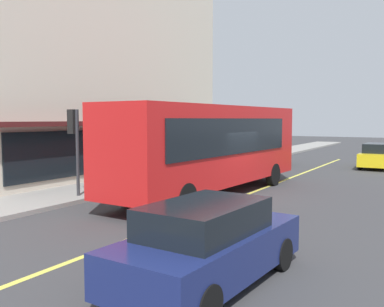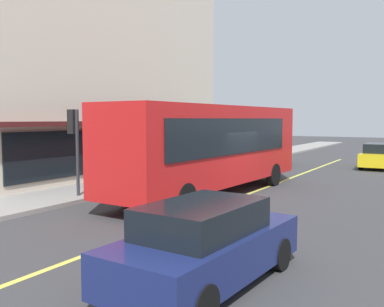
{
  "view_description": "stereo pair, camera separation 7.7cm",
  "coord_description": "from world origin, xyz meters",
  "px_view_note": "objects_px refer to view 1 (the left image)",
  "views": [
    {
      "loc": [
        -14.99,
        -6.68,
        2.99
      ],
      "look_at": [
        -0.1,
        2.12,
        1.6
      ],
      "focal_mm": 40.02,
      "sensor_mm": 36.0,
      "label": 1
    },
    {
      "loc": [
        -14.95,
        -6.74,
        2.99
      ],
      "look_at": [
        -0.1,
        2.12,
        1.6
      ],
      "focal_mm": 40.02,
      "sensor_mm": 36.0,
      "label": 2
    }
  ],
  "objects_px": {
    "car_black": "(267,154)",
    "pedestrian_at_corner": "(234,146)",
    "car_yellow": "(378,156)",
    "car_navy": "(208,244)",
    "traffic_light": "(74,132)",
    "pedestrian_waiting": "(221,148)",
    "bus": "(212,145)"
  },
  "relations": [
    {
      "from": "car_black",
      "to": "pedestrian_at_corner",
      "type": "distance_m",
      "value": 2.22
    },
    {
      "from": "car_yellow",
      "to": "car_navy",
      "type": "xyz_separation_m",
      "value": [
        -21.5,
        0.16,
        0.0
      ]
    },
    {
      "from": "traffic_light",
      "to": "car_black",
      "type": "xyz_separation_m",
      "value": [
        14.81,
        -1.96,
        -1.79
      ]
    },
    {
      "from": "car_yellow",
      "to": "car_black",
      "type": "height_order",
      "value": "same"
    },
    {
      "from": "pedestrian_waiting",
      "to": "pedestrian_at_corner",
      "type": "distance_m",
      "value": 2.58
    },
    {
      "from": "pedestrian_at_corner",
      "to": "pedestrian_waiting",
      "type": "bearing_deg",
      "value": -172.07
    },
    {
      "from": "bus",
      "to": "car_navy",
      "type": "distance_m",
      "value": 9.41
    },
    {
      "from": "bus",
      "to": "car_black",
      "type": "height_order",
      "value": "bus"
    },
    {
      "from": "car_black",
      "to": "car_navy",
      "type": "distance_m",
      "value": 20.55
    },
    {
      "from": "car_yellow",
      "to": "pedestrian_waiting",
      "type": "xyz_separation_m",
      "value": [
        -5.03,
        8.19,
        0.53
      ]
    },
    {
      "from": "car_navy",
      "to": "car_black",
      "type": "bearing_deg",
      "value": 17.79
    },
    {
      "from": "car_black",
      "to": "pedestrian_waiting",
      "type": "xyz_separation_m",
      "value": [
        -3.1,
        1.75,
        0.53
      ]
    },
    {
      "from": "car_yellow",
      "to": "pedestrian_waiting",
      "type": "relative_size",
      "value": 2.33
    },
    {
      "from": "car_black",
      "to": "car_yellow",
      "type": "bearing_deg",
      "value": -73.25
    },
    {
      "from": "pedestrian_waiting",
      "to": "pedestrian_at_corner",
      "type": "height_order",
      "value": "pedestrian_waiting"
    },
    {
      "from": "pedestrian_waiting",
      "to": "pedestrian_at_corner",
      "type": "xyz_separation_m",
      "value": [
        2.55,
        0.36,
        -0.08
      ]
    },
    {
      "from": "car_black",
      "to": "pedestrian_waiting",
      "type": "bearing_deg",
      "value": 150.48
    },
    {
      "from": "traffic_light",
      "to": "pedestrian_at_corner",
      "type": "xyz_separation_m",
      "value": [
        14.26,
        0.15,
        -1.34
      ]
    },
    {
      "from": "bus",
      "to": "pedestrian_waiting",
      "type": "relative_size",
      "value": 6.08
    },
    {
      "from": "car_black",
      "to": "pedestrian_at_corner",
      "type": "bearing_deg",
      "value": 104.48
    },
    {
      "from": "car_yellow",
      "to": "car_black",
      "type": "relative_size",
      "value": 1.0
    },
    {
      "from": "car_yellow",
      "to": "car_navy",
      "type": "height_order",
      "value": "same"
    },
    {
      "from": "car_yellow",
      "to": "car_navy",
      "type": "bearing_deg",
      "value": 179.58
    },
    {
      "from": "pedestrian_waiting",
      "to": "pedestrian_at_corner",
      "type": "bearing_deg",
      "value": 7.93
    },
    {
      "from": "bus",
      "to": "car_black",
      "type": "relative_size",
      "value": 2.6
    },
    {
      "from": "bus",
      "to": "pedestrian_waiting",
      "type": "distance_m",
      "value": 9.03
    },
    {
      "from": "car_yellow",
      "to": "pedestrian_at_corner",
      "type": "distance_m",
      "value": 8.91
    },
    {
      "from": "bus",
      "to": "car_yellow",
      "type": "relative_size",
      "value": 2.61
    },
    {
      "from": "car_yellow",
      "to": "car_navy",
      "type": "distance_m",
      "value": 21.5
    },
    {
      "from": "car_navy",
      "to": "bus",
      "type": "bearing_deg",
      "value": 27.5
    },
    {
      "from": "car_yellow",
      "to": "pedestrian_at_corner",
      "type": "relative_size",
      "value": 2.49
    },
    {
      "from": "pedestrian_at_corner",
      "to": "bus",
      "type": "bearing_deg",
      "value": -159.2
    }
  ]
}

